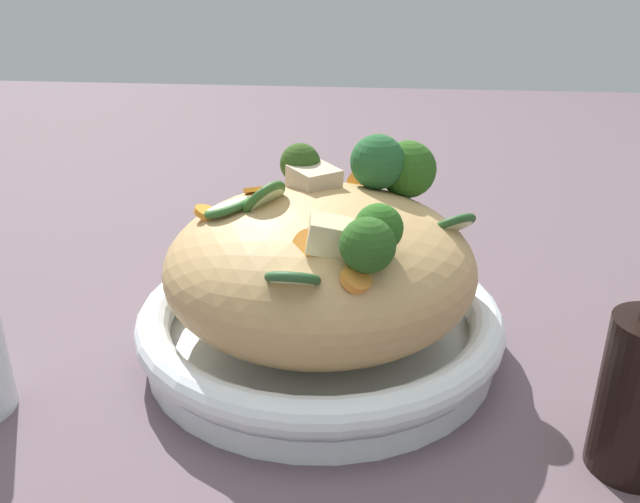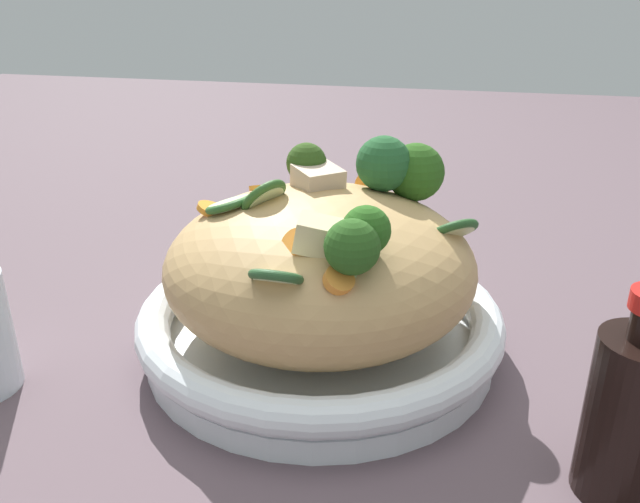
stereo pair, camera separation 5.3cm
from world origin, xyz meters
name	(u,v)px [view 1 (the left image)]	position (x,y,z in m)	size (l,w,h in m)	color
ground_plane	(320,348)	(0.00, 0.00, 0.00)	(3.00, 3.00, 0.00)	#5D4B52
serving_bowl	(320,324)	(0.00, 0.00, 0.03)	(0.32, 0.32, 0.05)	white
noodle_heap	(320,265)	(0.00, 0.00, 0.08)	(0.26, 0.26, 0.12)	tan
broccoli_florets	(378,183)	(0.02, -0.05, 0.15)	(0.22, 0.15, 0.07)	#96BB7B
carrot_coins	(300,216)	(-0.01, 0.01, 0.13)	(0.20, 0.16, 0.04)	orange
zucchini_slices	(312,224)	(-0.03, 0.00, 0.13)	(0.16, 0.23, 0.06)	beige
chicken_chunks	(320,201)	(-0.01, 0.00, 0.14)	(0.14, 0.07, 0.04)	#C9B094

